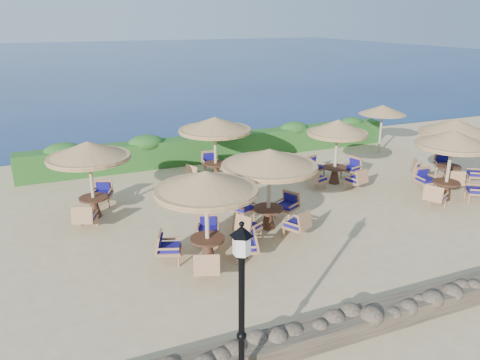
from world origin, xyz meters
TOP-DOWN VIEW (x-y plane):
  - ground at (0.00, 0.00)m, footprint 120.00×120.00m
  - sea at (0.00, 70.00)m, footprint 160.00×160.00m
  - hedge at (0.00, 7.20)m, footprint 18.00×0.90m
  - stone_wall at (0.00, -6.20)m, footprint 15.00×0.65m
  - lamp_post at (-4.80, -6.80)m, footprint 0.44×0.44m
  - extra_parasol at (7.80, 5.20)m, footprint 2.30×2.30m
  - cafe_set_0 at (-3.78, -1.99)m, footprint 2.87×2.87m
  - cafe_set_1 at (-1.28, -0.70)m, footprint 3.03×3.03m
  - cafe_set_2 at (5.90, -1.00)m, footprint 2.77×2.73m
  - cafe_set_3 at (-6.34, 2.43)m, footprint 2.75×2.86m
  - cafe_set_4 at (-1.18, 4.52)m, footprint 3.00×3.00m
  - cafe_set_5 at (3.13, 2.16)m, footprint 2.88×2.88m
  - cafe_set_6 at (7.50, 0.45)m, footprint 2.75×2.75m

SIDE VIEW (x-z plane):
  - ground at x=0.00m, z-range 0.00..0.00m
  - sea at x=0.00m, z-range 0.00..0.00m
  - stone_wall at x=0.00m, z-range 0.00..0.44m
  - hedge at x=0.00m, z-range 0.00..1.20m
  - lamp_post at x=-4.80m, z-range -0.10..3.21m
  - cafe_set_5 at x=3.13m, z-range 0.38..3.04m
  - cafe_set_6 at x=7.50m, z-range 0.48..3.14m
  - cafe_set_0 at x=-3.78m, z-range 0.51..3.16m
  - cafe_set_2 at x=5.90m, z-range 0.54..3.20m
  - cafe_set_1 at x=-1.28m, z-range 0.55..3.21m
  - cafe_set_4 at x=-1.18m, z-range 0.63..3.28m
  - cafe_set_3 at x=-6.34m, z-range 0.67..3.33m
  - extra_parasol at x=7.80m, z-range 0.97..3.37m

